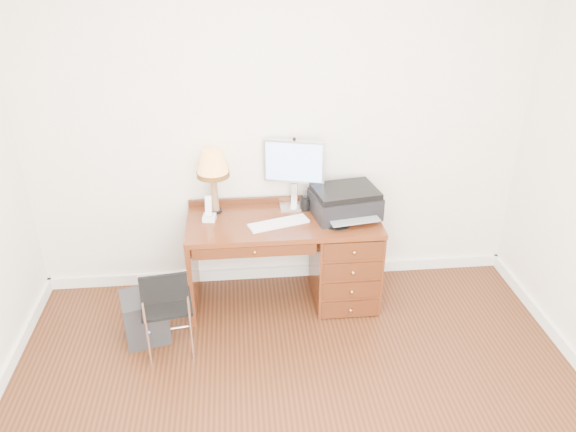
{
  "coord_description": "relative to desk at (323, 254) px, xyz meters",
  "views": [
    {
      "loc": [
        -0.34,
        -2.45,
        2.79
      ],
      "look_at": [
        0.02,
        1.2,
        0.88
      ],
      "focal_mm": 35.0,
      "sensor_mm": 36.0,
      "label": 1
    }
  ],
  "objects": [
    {
      "name": "ground",
      "position": [
        -0.32,
        -1.4,
        -0.41
      ],
      "size": [
        4.0,
        4.0,
        0.0
      ],
      "primitive_type": "plane",
      "color": "#381A0C",
      "rests_on": "ground"
    },
    {
      "name": "room_shell",
      "position": [
        -0.32,
        -0.77,
        -0.36
      ],
      "size": [
        4.0,
        4.0,
        4.0
      ],
      "color": "white",
      "rests_on": "ground"
    },
    {
      "name": "desk",
      "position": [
        0.0,
        0.0,
        0.0
      ],
      "size": [
        1.5,
        0.67,
        0.75
      ],
      "color": "#612A14",
      "rests_on": "ground"
    },
    {
      "name": "monitor",
      "position": [
        -0.22,
        0.23,
        0.69
      ],
      "size": [
        0.48,
        0.22,
        0.56
      ],
      "rotation": [
        0.0,
        0.0,
        -0.27
      ],
      "color": "silver",
      "rests_on": "desk"
    },
    {
      "name": "keyboard",
      "position": [
        -0.37,
        -0.08,
        0.35
      ],
      "size": [
        0.48,
        0.26,
        0.02
      ],
      "primitive_type": "cube",
      "rotation": [
        0.0,
        0.0,
        0.3
      ],
      "color": "white",
      "rests_on": "desk"
    },
    {
      "name": "mouse_pad",
      "position": [
        0.08,
        -0.12,
        0.35
      ],
      "size": [
        0.21,
        0.21,
        0.04
      ],
      "color": "black",
      "rests_on": "desk"
    },
    {
      "name": "printer",
      "position": [
        0.17,
        0.04,
        0.45
      ],
      "size": [
        0.56,
        0.47,
        0.22
      ],
      "rotation": [
        0.0,
        0.0,
        0.17
      ],
      "color": "black",
      "rests_on": "desk"
    },
    {
      "name": "leg_lamp",
      "position": [
        -0.85,
        0.18,
        0.72
      ],
      "size": [
        0.25,
        0.25,
        0.52
      ],
      "color": "black",
      "rests_on": "desk"
    },
    {
      "name": "phone",
      "position": [
        -0.89,
        0.04,
        0.4
      ],
      "size": [
        0.11,
        0.11,
        0.2
      ],
      "rotation": [
        0.0,
        0.0,
        -0.13
      ],
      "color": "white",
      "rests_on": "desk"
    },
    {
      "name": "pen_cup",
      "position": [
        -0.13,
        0.15,
        0.39
      ],
      "size": [
        0.08,
        0.08,
        0.11
      ],
      "primitive_type": "cylinder",
      "color": "black",
      "rests_on": "desk"
    },
    {
      "name": "chair",
      "position": [
        -1.21,
        -0.59,
        0.04
      ],
      "size": [
        0.4,
        0.4,
        0.75
      ],
      "rotation": [
        0.0,
        0.0,
        0.14
      ],
      "color": "black",
      "rests_on": "ground"
    },
    {
      "name": "equipment_box",
      "position": [
        -1.4,
        -0.39,
        -0.23
      ],
      "size": [
        0.38,
        0.38,
        0.37
      ],
      "primitive_type": "cube",
      "rotation": [
        0.0,
        0.0,
        0.26
      ],
      "color": "black",
      "rests_on": "ground"
    }
  ]
}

